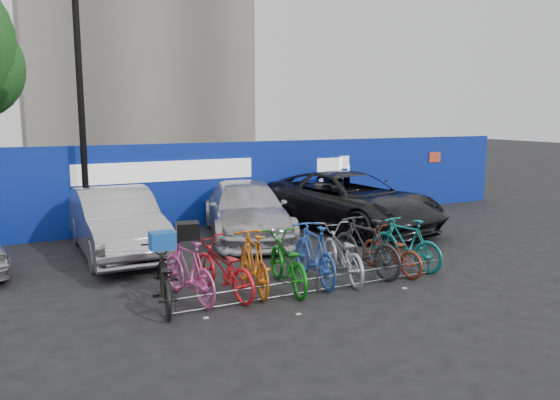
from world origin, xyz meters
TOP-DOWN VIEW (x-y plane):
  - ground at (0.00, 0.00)m, footprint 100.00×100.00m
  - hoarding at (0.01, 6.00)m, footprint 22.00×0.18m
  - lamppost at (-3.20, 5.40)m, footprint 0.25×0.50m
  - bike_rack at (-0.00, -0.60)m, footprint 5.60×0.03m
  - car_1 at (-2.76, 3.82)m, footprint 1.69×4.61m
  - car_2 at (0.62, 4.18)m, footprint 3.13×5.22m
  - car_3 at (3.63, 3.89)m, footprint 3.70×6.11m
  - bike_0 at (-2.67, -0.12)m, footprint 0.98×2.00m
  - bike_1 at (-2.19, 0.03)m, footprint 0.85×1.89m
  - bike_2 at (-1.57, 0.01)m, footprint 1.05×2.03m
  - bike_3 at (-0.99, -0.03)m, footprint 0.78×1.92m
  - bike_4 at (-0.38, -0.15)m, footprint 0.95×2.04m
  - bike_5 at (0.26, -0.05)m, footprint 0.76×1.98m
  - bike_6 at (0.87, -0.07)m, footprint 1.04×2.08m
  - bike_7 at (1.46, -0.03)m, footprint 0.82×2.01m
  - bike_8 at (1.99, -0.15)m, footprint 0.79×1.76m
  - bike_9 at (2.48, -0.04)m, footprint 0.90×1.86m
  - cargo_crate at (-2.67, -0.12)m, footprint 0.41×0.32m
  - cargo_topcase at (-2.19, 0.03)m, footprint 0.44×0.41m

SIDE VIEW (x-z plane):
  - ground at x=0.00m, z-range 0.00..0.00m
  - bike_rack at x=0.00m, z-range 0.01..0.31m
  - bike_8 at x=1.99m, z-range 0.00..0.90m
  - bike_0 at x=-2.67m, z-range 0.00..1.00m
  - bike_2 at x=-1.57m, z-range 0.00..1.02m
  - bike_4 at x=-0.38m, z-range 0.00..1.03m
  - bike_6 at x=0.87m, z-range 0.00..1.05m
  - bike_9 at x=2.48m, z-range 0.00..1.08m
  - bike_1 at x=-2.19m, z-range 0.00..1.10m
  - bike_3 at x=-0.99m, z-range 0.00..1.12m
  - bike_5 at x=0.26m, z-range 0.00..1.16m
  - bike_7 at x=1.46m, z-range 0.00..1.17m
  - car_2 at x=0.62m, z-range 0.00..1.42m
  - car_1 at x=-2.76m, z-range 0.00..1.51m
  - car_3 at x=3.63m, z-range 0.00..1.58m
  - cargo_crate at x=-2.67m, z-range 1.00..1.29m
  - hoarding at x=0.01m, z-range 0.00..2.40m
  - cargo_topcase at x=-2.19m, z-range 1.10..1.38m
  - lamppost at x=-3.20m, z-range 0.22..6.33m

